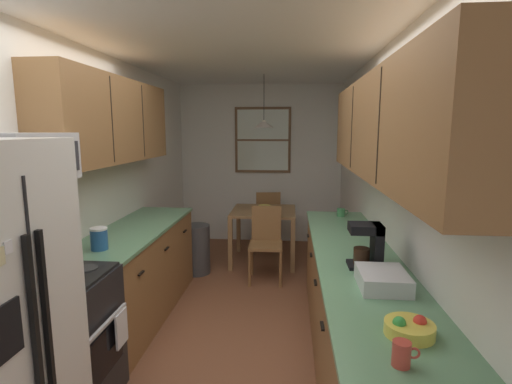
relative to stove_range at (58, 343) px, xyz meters
name	(u,v)px	position (x,y,z in m)	size (l,w,h in m)	color
ground_plane	(240,312)	(0.99, 1.46, -0.47)	(12.00, 12.00, 0.00)	brown
wall_left	(105,186)	(-0.36, 1.46, 0.80)	(0.10, 9.00, 2.55)	white
wall_right	(383,190)	(2.34, 1.46, 0.80)	(0.10, 9.00, 2.55)	white
wall_back	(261,164)	(0.99, 4.11, 0.80)	(4.40, 0.10, 2.55)	white
ceiling_slab	(238,45)	(0.99, 1.46, 2.12)	(4.40, 9.00, 0.08)	white
stove_range	(58,343)	(0.00, 0.00, 0.00)	(0.66, 0.65, 1.10)	black
microwave_over_range	(24,158)	(-0.11, 0.00, 1.19)	(0.39, 0.60, 0.30)	silver
counter_left	(137,272)	(-0.01, 1.31, -0.02)	(0.64, 1.97, 0.90)	olive
upper_cabinets_left	(112,121)	(-0.15, 1.26, 1.44)	(0.33, 2.05, 0.76)	olive
counter_right	(356,315)	(1.99, 0.59, -0.02)	(0.64, 3.27, 0.90)	olive
upper_cabinets_right	(387,127)	(2.13, 0.54, 1.38)	(0.33, 2.95, 0.70)	olive
dining_table	(264,218)	(1.12, 3.01, 0.15)	(0.87, 0.85, 0.74)	olive
dining_chair_near	(266,240)	(1.20, 2.38, 0.03)	(0.41, 0.41, 0.90)	olive
dining_chair_far	(268,217)	(1.14, 3.64, 0.03)	(0.45, 0.45, 0.90)	olive
pendant_light	(264,124)	(1.12, 3.01, 1.44)	(0.26, 0.26, 0.69)	black
back_window	(263,140)	(1.03, 4.04, 1.20)	(0.90, 0.05, 1.04)	brown
trash_bin	(196,249)	(0.29, 2.50, -0.16)	(0.35, 0.35, 0.63)	#3F3F42
storage_canister	(99,239)	(-0.01, 0.62, 0.52)	(0.13, 0.13, 0.18)	#265999
dish_towel	(121,328)	(0.35, 0.16, 0.03)	(0.02, 0.16, 0.24)	white
coffee_maker	(369,245)	(2.03, 0.41, 0.59)	(0.22, 0.18, 0.30)	black
mug_by_coffeemaker	(402,354)	(1.94, -0.72, 0.48)	(0.11, 0.07, 0.10)	#BF3F33
mug_spare	(341,212)	(2.04, 1.99, 0.47)	(0.12, 0.09, 0.09)	#3F7F4C
fruit_bowl	(409,328)	(2.04, -0.48, 0.46)	(0.23, 0.23, 0.09)	#E5D14C
dish_rack	(383,279)	(2.04, 0.06, 0.48)	(0.28, 0.34, 0.10)	silver
table_serving_bowl	(264,207)	(1.13, 3.04, 0.30)	(0.17, 0.17, 0.06)	#E0D14C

